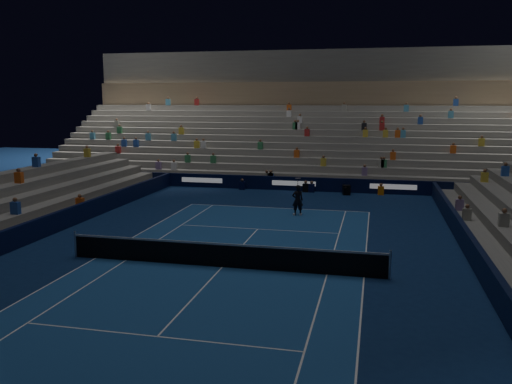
{
  "coord_description": "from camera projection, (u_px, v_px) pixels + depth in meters",
  "views": [
    {
      "loc": [
        5.75,
        -19.29,
        6.5
      ],
      "look_at": [
        0.0,
        6.0,
        2.0
      ],
      "focal_mm": 37.23,
      "sensor_mm": 36.0,
      "label": 1
    }
  ],
  "objects": [
    {
      "name": "sponsor_barrier_east",
      "position": [
        486.0,
        273.0,
        18.7
      ],
      "size": [
        0.25,
        37.0,
        1.0
      ],
      "primitive_type": "cube",
      "color": "black",
      "rests_on": "ground"
    },
    {
      "name": "broadcast_camera",
      "position": [
        346.0,
        190.0,
        36.9
      ],
      "size": [
        0.62,
        1.03,
        0.67
      ],
      "color": "black",
      "rests_on": "ground"
    },
    {
      "name": "tennis_player",
      "position": [
        298.0,
        200.0,
        30.22
      ],
      "size": [
        0.75,
        0.63,
        1.76
      ],
      "primitive_type": "imported",
      "rotation": [
        0.0,
        0.0,
        3.52
      ],
      "color": "black",
      "rests_on": "ground"
    },
    {
      "name": "grandstand_main",
      "position": [
        311.0,
        136.0,
        47.13
      ],
      "size": [
        44.0,
        15.2,
        11.2
      ],
      "color": "gray",
      "rests_on": "ground"
    },
    {
      "name": "ground",
      "position": [
        222.0,
        267.0,
        20.91
      ],
      "size": [
        90.0,
        90.0,
        0.0
      ],
      "primitive_type": "plane",
      "color": "#0C2048",
      "rests_on": "ground"
    },
    {
      "name": "tennis_net",
      "position": [
        222.0,
        255.0,
        20.82
      ],
      "size": [
        12.9,
        0.1,
        1.1
      ],
      "color": "#B2B2B7",
      "rests_on": "ground"
    },
    {
      "name": "sponsor_barrier_far",
      "position": [
        294.0,
        184.0,
        38.59
      ],
      "size": [
        44.0,
        0.25,
        1.0
      ],
      "primitive_type": "cube",
      "color": "black",
      "rests_on": "ground"
    },
    {
      "name": "court_surface",
      "position": [
        222.0,
        267.0,
        20.9
      ],
      "size": [
        10.97,
        23.77,
        0.01
      ],
      "primitive_type": "cube",
      "color": "navy",
      "rests_on": "ground"
    },
    {
      "name": "sponsor_barrier_west",
      "position": [
        7.0,
        241.0,
        22.94
      ],
      "size": [
        0.25,
        37.0,
        1.0
      ],
      "primitive_type": "cube",
      "color": "black",
      "rests_on": "ground"
    }
  ]
}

